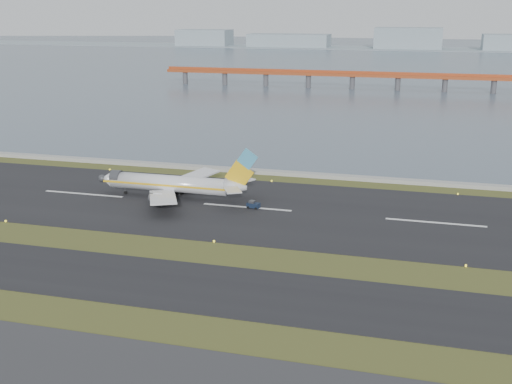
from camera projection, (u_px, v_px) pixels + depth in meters
ground at (200, 257)px, 112.91m from camera, size 1000.00×1000.00×0.00m
taxiway_strip at (174, 284)px, 101.77m from camera, size 1000.00×18.00×0.10m
runway_strip at (247, 207)px, 140.72m from camera, size 1000.00×45.00×0.10m
seawall at (278, 173)px, 168.41m from camera, size 1000.00×2.50×1.00m
bay_water at (387, 60)px, 539.48m from camera, size 1400.00×800.00×1.30m
red_pier at (398, 77)px, 337.69m from camera, size 260.00×5.00×10.20m
far_shoreline at (411, 43)px, 682.75m from camera, size 1400.00×80.00×60.50m
airliner at (175, 184)px, 146.56m from camera, size 38.52×32.89×12.80m
pushback_tug at (253, 205)px, 139.93m from camera, size 2.96×2.04×1.74m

